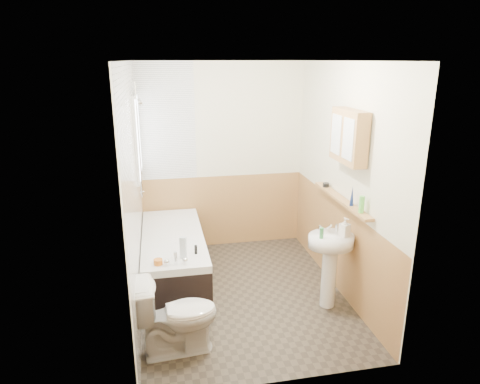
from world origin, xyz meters
name	(u,v)px	position (x,y,z in m)	size (l,w,h in m)	color
floor	(243,294)	(0.00, 0.00, 0.00)	(2.80, 2.80, 0.00)	#312A22
ceiling	(243,61)	(0.00, 0.00, 2.50)	(2.80, 2.80, 0.00)	white
wall_back	(222,158)	(0.00, 1.41, 1.25)	(2.20, 0.02, 2.50)	beige
wall_front	(281,241)	(0.00, -1.41, 1.25)	(2.20, 0.02, 2.50)	beige
wall_left	(133,193)	(-1.11, 0.00, 1.25)	(0.02, 2.80, 2.50)	beige
wall_right	(343,181)	(1.11, 0.00, 1.25)	(0.02, 2.80, 2.50)	beige
wainscot_right	(337,245)	(1.09, 0.00, 0.50)	(0.01, 2.80, 1.00)	#B28149
wainscot_front	(278,328)	(0.00, -1.39, 0.50)	(2.20, 0.01, 1.00)	#B28149
wainscot_back	(223,211)	(0.00, 1.39, 0.50)	(2.20, 0.01, 1.00)	#B28149
tile_cladding_left	(135,193)	(-1.09, 0.00, 1.25)	(0.01, 2.80, 2.50)	white
tile_return_back	(166,122)	(-0.73, 1.39, 1.75)	(0.75, 0.01, 1.50)	white
window	(138,137)	(-1.06, 0.95, 1.65)	(0.03, 0.79, 0.99)	white
bathtub	(174,256)	(-0.73, 0.50, 0.30)	(0.70, 1.74, 0.71)	black
shower_riser	(139,132)	(-1.04, 0.73, 1.73)	(0.11, 0.09, 1.31)	silver
toilet	(177,316)	(-0.76, -0.84, 0.36)	(0.40, 0.72, 0.71)	white
sink	(330,256)	(0.84, -0.40, 0.58)	(0.47, 0.38, 0.92)	white
pine_shelf	(341,199)	(1.04, -0.13, 1.09)	(0.10, 1.28, 0.03)	#B28149
medicine_cabinet	(349,136)	(1.01, -0.26, 1.79)	(0.15, 0.58, 0.53)	#B28149
foam_can	(362,204)	(1.04, -0.59, 1.19)	(0.05, 0.05, 0.17)	#59C647
green_bottle	(352,196)	(1.04, -0.38, 1.21)	(0.04, 0.04, 0.21)	navy
black_jar	(326,185)	(1.04, 0.30, 1.13)	(0.07, 0.07, 0.05)	black
soap_bottle	(344,232)	(0.96, -0.44, 0.85)	(0.09, 0.19, 0.09)	silver
clear_bottle	(322,233)	(0.71, -0.45, 0.86)	(0.04, 0.04, 0.11)	#388447
blue_gel	(183,248)	(-0.65, -0.13, 0.68)	(0.06, 0.04, 0.23)	silver
cream_jar	(158,262)	(-0.90, -0.23, 0.59)	(0.09, 0.09, 0.06)	orange
orange_bottle	(196,250)	(-0.51, -0.06, 0.61)	(0.03, 0.03, 0.10)	black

